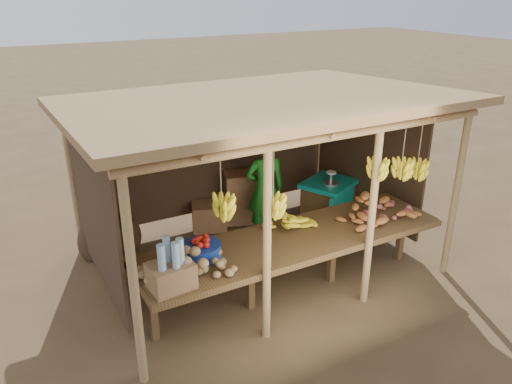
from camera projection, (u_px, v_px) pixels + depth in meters
ground at (256, 260)px, 7.10m from camera, size 60.00×60.00×0.00m
stall_structure at (261, 132)px, 6.29m from camera, size 4.70×3.50×2.43m
counter at (294, 242)px, 6.05m from camera, size 3.90×1.05×0.80m
potato_heap at (185, 259)px, 5.20m from camera, size 1.09×0.79×0.37m
sweet_potato_heap at (381, 208)px, 6.40m from camera, size 1.05×0.72×0.36m
onion_heap at (385, 202)px, 6.56m from camera, size 0.84×0.68×0.35m
banana_pile at (293, 217)px, 6.16m from camera, size 0.67×0.51×0.35m
tomato_basin at (201, 249)px, 5.58m from camera, size 0.44×0.44×0.23m
bottle_box at (170, 270)px, 4.96m from camera, size 0.46×0.38×0.55m
vendor at (265, 189)px, 7.42m from camera, size 0.66×0.50×1.63m
tarp_crate at (328, 201)px, 8.03m from camera, size 1.02×0.96×0.96m
carton_stack at (230, 203)px, 8.02m from camera, size 1.21×0.57×0.84m
burlap_sacks at (110, 236)px, 7.18m from camera, size 0.91×0.48×0.64m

